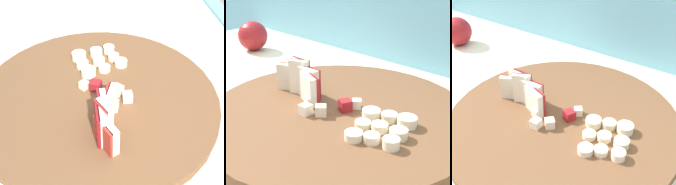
% 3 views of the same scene
% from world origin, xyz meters
% --- Properties ---
extents(tile_backsplash, '(2.40, 0.04, 1.44)m').
position_xyz_m(tile_backsplash, '(0.00, 0.37, 0.72)').
color(tile_backsplash, '#6BADC6').
rests_on(tile_backsplash, ground).
extents(cutting_board, '(0.44, 0.44, 0.02)m').
position_xyz_m(cutting_board, '(0.02, 0.04, 0.93)').
color(cutting_board, brown).
rests_on(cutting_board, tiled_countertop).
extents(apple_wedge_fan, '(0.12, 0.05, 0.06)m').
position_xyz_m(apple_wedge_fan, '(-0.07, 0.03, 0.97)').
color(apple_wedge_fan, '#A32323').
rests_on(apple_wedge_fan, cutting_board).
extents(apple_dice_pile, '(0.08, 0.09, 0.02)m').
position_xyz_m(apple_dice_pile, '(0.02, 0.02, 0.95)').
color(apple_dice_pile, white).
rests_on(apple_dice_pile, cutting_board).
extents(banana_slice_rows, '(0.10, 0.11, 0.02)m').
position_xyz_m(banana_slice_rows, '(0.12, 0.03, 0.95)').
color(banana_slice_rows, '#F4EAC6').
rests_on(banana_slice_rows, cutting_board).
extents(whole_apple, '(0.08, 0.08, 0.08)m').
position_xyz_m(whole_apple, '(-0.44, 0.17, 0.96)').
color(whole_apple, maroon).
rests_on(whole_apple, tiled_countertop).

